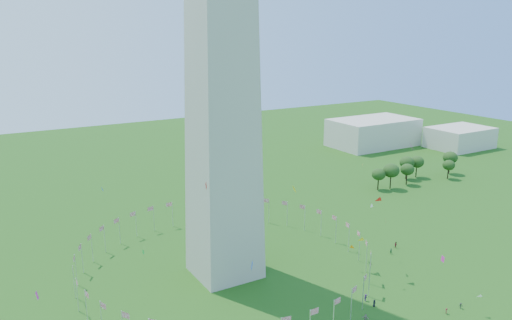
% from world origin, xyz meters
% --- Properties ---
extents(flag_ring, '(80.24, 80.24, 9.00)m').
position_xyz_m(flag_ring, '(-0.00, 50.00, 4.50)').
color(flag_ring, silver).
rests_on(flag_ring, ground).
extents(gov_building_east_a, '(50.00, 30.00, 16.00)m').
position_xyz_m(gov_building_east_a, '(150.00, 150.00, 8.00)').
color(gov_building_east_a, beige).
rests_on(gov_building_east_a, ground).
extents(gov_building_east_b, '(35.00, 25.00, 12.00)m').
position_xyz_m(gov_building_east_b, '(190.00, 120.00, 6.00)').
color(gov_building_east_b, beige).
rests_on(gov_building_east_b, ground).
extents(kites_aloft, '(93.02, 59.19, 39.68)m').
position_xyz_m(kites_aloft, '(13.37, 28.84, 18.69)').
color(kites_aloft, red).
rests_on(kites_aloft, ground).
extents(tree_line_east, '(53.51, 15.61, 10.98)m').
position_xyz_m(tree_line_east, '(114.45, 85.44, 5.05)').
color(tree_line_east, '#28511B').
rests_on(tree_line_east, ground).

